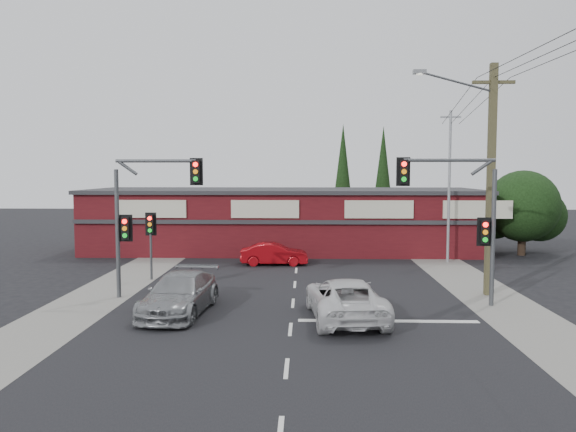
{
  "coord_description": "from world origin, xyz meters",
  "views": [
    {
      "loc": [
        0.52,
        -21.5,
        5.39
      ],
      "look_at": [
        -0.26,
        3.0,
        3.46
      ],
      "focal_mm": 35.0,
      "sensor_mm": 36.0,
      "label": 1
    }
  ],
  "objects_px": {
    "shop_building": "(284,219)",
    "utility_pole": "(488,172)",
    "white_suv": "(345,299)",
    "red_sedan": "(274,254)",
    "silver_suv": "(180,294)"
  },
  "relations": [
    {
      "from": "white_suv",
      "to": "utility_pole",
      "type": "height_order",
      "value": "utility_pole"
    },
    {
      "from": "white_suv",
      "to": "utility_pole",
      "type": "distance_m",
      "value": 8.95
    },
    {
      "from": "silver_suv",
      "to": "red_sedan",
      "type": "distance_m",
      "value": 11.66
    },
    {
      "from": "shop_building",
      "to": "utility_pole",
      "type": "xyz_separation_m",
      "value": [
        9.36,
        -14.0,
        3.26
      ]
    },
    {
      "from": "utility_pole",
      "to": "silver_suv",
      "type": "bearing_deg",
      "value": -164.2
    },
    {
      "from": "white_suv",
      "to": "shop_building",
      "type": "relative_size",
      "value": 0.2
    },
    {
      "from": "shop_building",
      "to": "white_suv",
      "type": "bearing_deg",
      "value": -80.74
    },
    {
      "from": "utility_pole",
      "to": "red_sedan",
      "type": "bearing_deg",
      "value": 141.47
    },
    {
      "from": "white_suv",
      "to": "silver_suv",
      "type": "height_order",
      "value": "silver_suv"
    },
    {
      "from": "white_suv",
      "to": "utility_pole",
      "type": "bearing_deg",
      "value": -152.13
    },
    {
      "from": "shop_building",
      "to": "utility_pole",
      "type": "relative_size",
      "value": 2.73
    },
    {
      "from": "shop_building",
      "to": "utility_pole",
      "type": "height_order",
      "value": "utility_pole"
    },
    {
      "from": "white_suv",
      "to": "shop_building",
      "type": "xyz_separation_m",
      "value": [
        -2.97,
        18.2,
        1.38
      ]
    },
    {
      "from": "silver_suv",
      "to": "shop_building",
      "type": "height_order",
      "value": "shop_building"
    },
    {
      "from": "red_sedan",
      "to": "silver_suv",
      "type": "bearing_deg",
      "value": 163.44
    }
  ]
}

